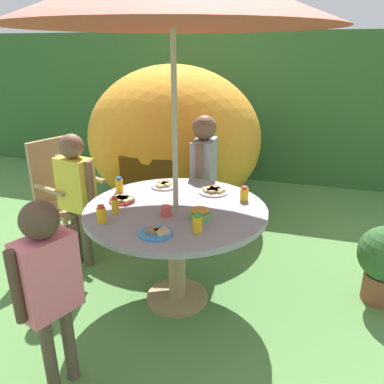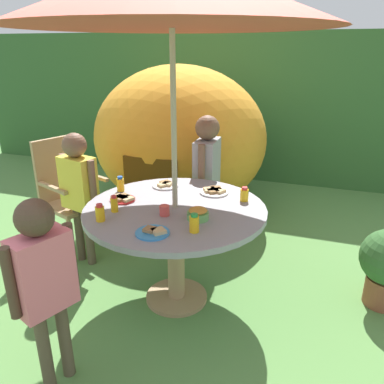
{
  "view_description": "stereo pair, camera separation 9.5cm",
  "coord_description": "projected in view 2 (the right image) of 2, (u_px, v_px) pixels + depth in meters",
  "views": [
    {
      "loc": [
        0.8,
        -2.27,
        1.78
      ],
      "look_at": [
        0.06,
        0.17,
        0.81
      ],
      "focal_mm": 35.65,
      "sensor_mm": 36.0,
      "label": 1
    },
    {
      "loc": [
        0.89,
        -2.24,
        1.78
      ],
      "look_at": [
        0.06,
        0.17,
        0.81
      ],
      "focal_mm": 35.65,
      "sensor_mm": 36.0,
      "label": 2
    }
  ],
  "objects": [
    {
      "name": "juice_bottle_center_back",
      "position": [
        114.0,
        204.0,
        2.53
      ],
      "size": [
        0.05,
        0.05,
        0.11
      ],
      "color": "yellow",
      "rests_on": "garden_table"
    },
    {
      "name": "dome_tent",
      "position": [
        179.0,
        140.0,
        4.29
      ],
      "size": [
        2.01,
        2.01,
        1.62
      ],
      "rotation": [
        0.0,
        0.0,
        0.01
      ],
      "color": "orange",
      "rests_on": "ground_plane"
    },
    {
      "name": "child_in_yellow_shirt",
      "position": [
        79.0,
        183.0,
        3.13
      ],
      "size": [
        0.38,
        0.23,
        1.15
      ],
      "rotation": [
        0.0,
        0.0,
        -0.25
      ],
      "color": "brown",
      "rests_on": "ground_plane"
    },
    {
      "name": "juice_bottle_near_left",
      "position": [
        120.0,
        184.0,
        2.89
      ],
      "size": [
        0.06,
        0.06,
        0.12
      ],
      "color": "yellow",
      "rests_on": "garden_table"
    },
    {
      "name": "child_in_grey_shirt",
      "position": [
        207.0,
        166.0,
        3.38
      ],
      "size": [
        0.21,
        0.42,
        1.24
      ],
      "rotation": [
        0.0,
        0.0,
        -1.53
      ],
      "color": "brown",
      "rests_on": "ground_plane"
    },
    {
      "name": "plate_back_edge",
      "position": [
        153.0,
        232.0,
        2.24
      ],
      "size": [
        0.2,
        0.2,
        0.03
      ],
      "color": "#338CD8",
      "rests_on": "garden_table"
    },
    {
      "name": "ground_plane",
      "position": [
        177.0,
        299.0,
        2.89
      ],
      "size": [
        10.0,
        10.0,
        0.02
      ],
      "primitive_type": "cube",
      "color": "#548442"
    },
    {
      "name": "juice_bottle_near_right",
      "position": [
        194.0,
        223.0,
        2.25
      ],
      "size": [
        0.06,
        0.06,
        0.12
      ],
      "color": "yellow",
      "rests_on": "garden_table"
    },
    {
      "name": "garden_table",
      "position": [
        175.0,
        224.0,
        2.67
      ],
      "size": [
        1.26,
        1.26,
        0.75
      ],
      "color": "tan",
      "rests_on": "ground_plane"
    },
    {
      "name": "juice_bottle_far_left",
      "position": [
        100.0,
        213.0,
        2.39
      ],
      "size": [
        0.06,
        0.06,
        0.11
      ],
      "color": "yellow",
      "rests_on": "garden_table"
    },
    {
      "name": "hedge_backdrop",
      "position": [
        258.0,
        106.0,
        5.44
      ],
      "size": [
        9.0,
        0.7,
        1.98
      ],
      "primitive_type": "cube",
      "color": "#33602D",
      "rests_on": "ground_plane"
    },
    {
      "name": "snack_bowl",
      "position": [
        198.0,
        214.0,
        2.42
      ],
      "size": [
        0.14,
        0.14,
        0.08
      ],
      "color": "#66B259",
      "rests_on": "garden_table"
    },
    {
      "name": "wooden_chair",
      "position": [
        68.0,
        189.0,
        3.47
      ],
      "size": [
        0.58,
        0.59,
        1.03
      ],
      "rotation": [
        0.0,
        0.0,
        1.21
      ],
      "color": "tan",
      "rests_on": "ground_plane"
    },
    {
      "name": "plate_center_front",
      "position": [
        123.0,
        198.0,
        2.73
      ],
      "size": [
        0.18,
        0.18,
        0.03
      ],
      "color": "red",
      "rests_on": "garden_table"
    },
    {
      "name": "plate_mid_left",
      "position": [
        165.0,
        185.0,
        3.01
      ],
      "size": [
        0.2,
        0.2,
        0.03
      ],
      "color": "white",
      "rests_on": "garden_table"
    },
    {
      "name": "cup_near",
      "position": [
        165.0,
        210.0,
        2.48
      ],
      "size": [
        0.07,
        0.07,
        0.07
      ],
      "primitive_type": "cylinder",
      "color": "#E04C47",
      "rests_on": "garden_table"
    },
    {
      "name": "child_in_pink_shirt",
      "position": [
        43.0,
        273.0,
        1.93
      ],
      "size": [
        0.25,
        0.36,
        1.11
      ],
      "rotation": [
        0.0,
        0.0,
        1.2
      ],
      "color": "brown",
      "rests_on": "ground_plane"
    },
    {
      "name": "plate_mid_right",
      "position": [
        214.0,
        191.0,
        2.87
      ],
      "size": [
        0.22,
        0.22,
        0.03
      ],
      "color": "white",
      "rests_on": "garden_table"
    },
    {
      "name": "juice_bottle_far_right",
      "position": [
        244.0,
        195.0,
        2.71
      ],
      "size": [
        0.06,
        0.06,
        0.1
      ],
      "color": "yellow",
      "rests_on": "garden_table"
    }
  ]
}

